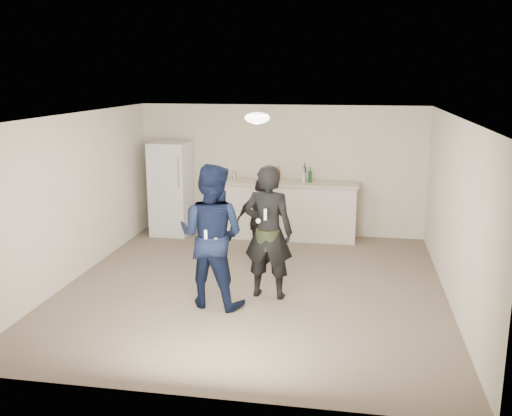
% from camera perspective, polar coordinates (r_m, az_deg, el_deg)
% --- Properties ---
extents(floor, '(6.00, 6.00, 0.00)m').
position_cam_1_polar(floor, '(8.49, -0.23, -7.89)').
color(floor, '#6B5B4C').
rests_on(floor, ground).
extents(ceiling, '(6.00, 6.00, 0.00)m').
position_cam_1_polar(ceiling, '(7.94, -0.25, 9.20)').
color(ceiling, silver).
rests_on(ceiling, wall_back).
extents(wall_back, '(6.00, 0.00, 6.00)m').
position_cam_1_polar(wall_back, '(11.03, 2.51, 3.78)').
color(wall_back, beige).
rests_on(wall_back, floor).
extents(wall_front, '(6.00, 0.00, 6.00)m').
position_cam_1_polar(wall_front, '(5.31, -5.99, -6.74)').
color(wall_front, beige).
rests_on(wall_front, floor).
extents(wall_left, '(0.00, 6.00, 6.00)m').
position_cam_1_polar(wall_left, '(9.01, -17.73, 1.02)').
color(wall_left, beige).
rests_on(wall_left, floor).
extents(wall_right, '(0.00, 6.00, 6.00)m').
position_cam_1_polar(wall_right, '(8.11, 19.25, -0.39)').
color(wall_right, beige).
rests_on(wall_right, floor).
extents(counter, '(2.60, 0.56, 1.05)m').
position_cam_1_polar(counter, '(10.84, 3.08, -0.31)').
color(counter, silver).
rests_on(counter, floor).
extents(counter_top, '(2.68, 0.64, 0.04)m').
position_cam_1_polar(counter_top, '(10.72, 3.11, 2.52)').
color(counter_top, beige).
rests_on(counter_top, counter).
extents(fridge, '(0.70, 0.70, 1.80)m').
position_cam_1_polar(fridge, '(11.17, -8.51, 1.94)').
color(fridge, silver).
rests_on(fridge, floor).
extents(fridge_handle, '(0.02, 0.02, 0.60)m').
position_cam_1_polar(fridge_handle, '(10.67, -7.78, 3.62)').
color(fridge_handle, silver).
rests_on(fridge_handle, fridge).
extents(ceiling_dome, '(0.36, 0.36, 0.16)m').
position_cam_1_polar(ceiling_dome, '(8.24, 0.12, 9.00)').
color(ceiling_dome, white).
rests_on(ceiling_dome, ceiling).
extents(shaker, '(0.08, 0.08, 0.17)m').
position_cam_1_polar(shaker, '(10.91, -2.19, 3.27)').
color(shaker, '#B2B2B7').
rests_on(shaker, counter_top).
extents(man, '(1.06, 0.90, 1.93)m').
position_cam_1_polar(man, '(7.60, -4.48, -2.79)').
color(man, '#0F1C40').
rests_on(man, floor).
extents(woman, '(0.73, 0.51, 1.88)m').
position_cam_1_polar(woman, '(7.85, 1.23, -2.40)').
color(woman, black).
rests_on(woman, floor).
extents(camo_shorts, '(0.34, 0.34, 0.28)m').
position_cam_1_polar(camo_shorts, '(7.88, 1.22, -3.04)').
color(camo_shorts, '#293819').
rests_on(camo_shorts, woman).
extents(spectator, '(0.83, 0.36, 1.41)m').
position_cam_1_polar(spectator, '(9.37, 0.57, -1.33)').
color(spectator, black).
rests_on(spectator, floor).
extents(remote_man, '(0.04, 0.04, 0.15)m').
position_cam_1_polar(remote_man, '(7.32, -5.03, -2.75)').
color(remote_man, white).
rests_on(remote_man, man).
extents(nunchuk_man, '(0.07, 0.07, 0.07)m').
position_cam_1_polar(nunchuk_man, '(7.33, -4.05, -3.26)').
color(nunchuk_man, white).
rests_on(nunchuk_man, man).
extents(remote_woman, '(0.04, 0.04, 0.15)m').
position_cam_1_polar(remote_woman, '(7.54, 0.95, -0.65)').
color(remote_woman, white).
rests_on(remote_woman, woman).
extents(nunchuk_woman, '(0.07, 0.07, 0.07)m').
position_cam_1_polar(nunchuk_woman, '(7.61, 0.24, -1.29)').
color(nunchuk_woman, white).
rests_on(nunchuk_woman, woman).
extents(bottle_cluster, '(0.69, 0.22, 0.28)m').
position_cam_1_polar(bottle_cluster, '(10.75, 4.22, 3.23)').
color(bottle_cluster, brown).
rests_on(bottle_cluster, counter_top).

